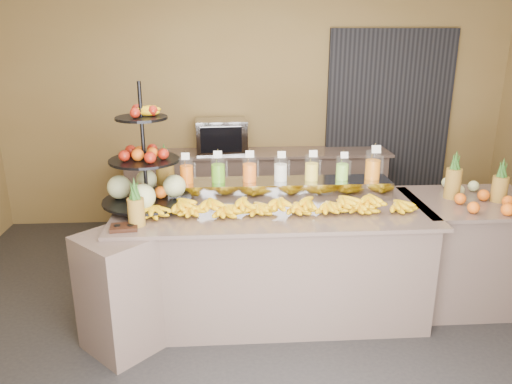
{
  "coord_description": "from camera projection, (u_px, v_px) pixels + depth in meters",
  "views": [
    {
      "loc": [
        -0.38,
        -3.4,
        2.29
      ],
      "look_at": [
        -0.14,
        0.3,
        1.07
      ],
      "focal_mm": 35.0,
      "sensor_mm": 36.0,
      "label": 1
    }
  ],
  "objects": [
    {
      "name": "pineapple_left_b",
      "position": [
        165.0,
        175.0,
        4.27
      ],
      "size": [
        0.15,
        0.15,
        0.45
      ],
      "rotation": [
        0.0,
        0.0,
        0.2
      ],
      "color": "brown",
      "rests_on": "buffet_counter"
    },
    {
      "name": "right_fruit_pile",
      "position": [
        479.0,
        194.0,
        4.05
      ],
      "size": [
        0.48,
        0.46,
        0.25
      ],
      "color": "brown",
      "rests_on": "right_counter"
    },
    {
      "name": "juice_pitcher_milk",
      "position": [
        281.0,
        170.0,
        4.15
      ],
      "size": [
        0.11,
        0.12,
        0.27
      ],
      "color": "silver",
      "rests_on": "pitcher_tray"
    },
    {
      "name": "juice_pitcher_lime",
      "position": [
        342.0,
        169.0,
        4.18
      ],
      "size": [
        0.11,
        0.11,
        0.26
      ],
      "color": "silver",
      "rests_on": "pitcher_tray"
    },
    {
      "name": "pitcher_tray",
      "position": [
        280.0,
        189.0,
        4.2
      ],
      "size": [
        1.85,
        0.3,
        0.15
      ],
      "primitive_type": "cube",
      "color": "gray",
      "rests_on": "buffet_counter"
    },
    {
      "name": "buffet_counter",
      "position": [
        259.0,
        264.0,
        4.06
      ],
      "size": [
        2.75,
        1.25,
        0.93
      ],
      "color": "gray",
      "rests_on": "ground"
    },
    {
      "name": "banana_heap",
      "position": [
        277.0,
        203.0,
        3.85
      ],
      "size": [
        2.13,
        0.19,
        0.18
      ],
      "color": "#EEB30B",
      "rests_on": "buffet_counter"
    },
    {
      "name": "pineapple_left_a",
      "position": [
        136.0,
        208.0,
        3.58
      ],
      "size": [
        0.12,
        0.12,
        0.36
      ],
      "rotation": [
        0.0,
        0.0,
        0.21
      ],
      "color": "brown",
      "rests_on": "buffet_counter"
    },
    {
      "name": "room_envelope",
      "position": [
        291.0,
        81.0,
        4.13
      ],
      "size": [
        6.04,
        5.02,
        2.82
      ],
      "color": "brown",
      "rests_on": "ground"
    },
    {
      "name": "fruit_stand",
      "position": [
        152.0,
        177.0,
        3.93
      ],
      "size": [
        0.89,
        0.89,
        0.99
      ],
      "rotation": [
        0.0,
        0.0,
        0.33
      ],
      "color": "black",
      "rests_on": "buffet_counter"
    },
    {
      "name": "condiment_caddy",
      "position": [
        124.0,
        227.0,
        3.55
      ],
      "size": [
        0.2,
        0.16,
        0.03
      ],
      "primitive_type": "cube",
      "rotation": [
        0.0,
        0.0,
        0.1
      ],
      "color": "black",
      "rests_on": "buffet_counter"
    },
    {
      "name": "juice_pitcher_orange_b",
      "position": [
        250.0,
        170.0,
        4.13
      ],
      "size": [
        0.12,
        0.12,
        0.28
      ],
      "color": "silver",
      "rests_on": "pitcher_tray"
    },
    {
      "name": "right_counter",
      "position": [
        467.0,
        251.0,
        4.3
      ],
      "size": [
        1.08,
        0.88,
        0.93
      ],
      "color": "gray",
      "rests_on": "ground"
    },
    {
      "name": "juice_pitcher_green",
      "position": [
        218.0,
        171.0,
        4.12
      ],
      "size": [
        0.12,
        0.12,
        0.28
      ],
      "color": "silver",
      "rests_on": "pitcher_tray"
    },
    {
      "name": "ground",
      "position": [
        275.0,
        332.0,
        3.96
      ],
      "size": [
        6.0,
        6.0,
        0.0
      ],
      "primitive_type": "plane",
      "color": "black",
      "rests_on": "ground"
    },
    {
      "name": "oven_warmer",
      "position": [
        221.0,
        136.0,
        5.72
      ],
      "size": [
        0.6,
        0.44,
        0.38
      ],
      "primitive_type": "cube",
      "rotation": [
        0.0,
        0.0,
        0.06
      ],
      "color": "gray",
      "rests_on": "back_ledge"
    },
    {
      "name": "juice_pitcher_orange_c",
      "position": [
        373.0,
        167.0,
        4.2
      ],
      "size": [
        0.13,
        0.13,
        0.31
      ],
      "color": "silver",
      "rests_on": "pitcher_tray"
    },
    {
      "name": "juice_pitcher_orange_a",
      "position": [
        187.0,
        172.0,
        4.1
      ],
      "size": [
        0.11,
        0.12,
        0.27
      ],
      "color": "silver",
      "rests_on": "pitcher_tray"
    },
    {
      "name": "back_ledge",
      "position": [
        257.0,
        189.0,
        5.95
      ],
      "size": [
        3.1,
        0.55,
        0.93
      ],
      "color": "gray",
      "rests_on": "ground"
    },
    {
      "name": "juice_pitcher_lemon",
      "position": [
        312.0,
        169.0,
        4.17
      ],
      "size": [
        0.12,
        0.12,
        0.28
      ],
      "color": "silver",
      "rests_on": "pitcher_tray"
    }
  ]
}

